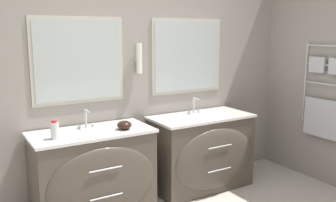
% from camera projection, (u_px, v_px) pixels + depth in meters
% --- Properties ---
extents(wall_back, '(5.64, 0.14, 2.60)m').
position_uv_depth(wall_back, '(134.00, 76.00, 4.10)').
color(wall_back, gray).
rests_on(wall_back, ground_plane).
extents(wall_right, '(0.13, 3.43, 2.60)m').
position_uv_depth(wall_right, '(327.00, 75.00, 4.36)').
color(wall_right, gray).
rests_on(wall_right, ground_plane).
extents(vanity_left, '(1.17, 0.65, 0.85)m').
position_uv_depth(vanity_left, '(94.00, 174.00, 3.63)').
color(vanity_left, '#4C4238').
rests_on(vanity_left, ground_plane).
extents(vanity_right, '(1.17, 0.65, 0.85)m').
position_uv_depth(vanity_right, '(203.00, 152.00, 4.29)').
color(vanity_right, '#4C4238').
rests_on(vanity_right, ground_plane).
extents(faucet_left, '(0.17, 0.12, 0.19)m').
position_uv_depth(faucet_left, '(86.00, 119.00, 3.69)').
color(faucet_left, silver).
rests_on(faucet_left, vanity_left).
extents(faucet_right, '(0.17, 0.12, 0.19)m').
position_uv_depth(faucet_right, '(194.00, 106.00, 4.35)').
color(faucet_right, silver).
rests_on(faucet_right, vanity_right).
extents(toiletry_bottle, '(0.07, 0.07, 0.17)m').
position_uv_depth(toiletry_bottle, '(55.00, 130.00, 3.30)').
color(toiletry_bottle, silver).
rests_on(toiletry_bottle, vanity_left).
extents(amenity_bowl, '(0.14, 0.14, 0.09)m').
position_uv_depth(amenity_bowl, '(124.00, 125.00, 3.64)').
color(amenity_bowl, black).
rests_on(amenity_bowl, vanity_left).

